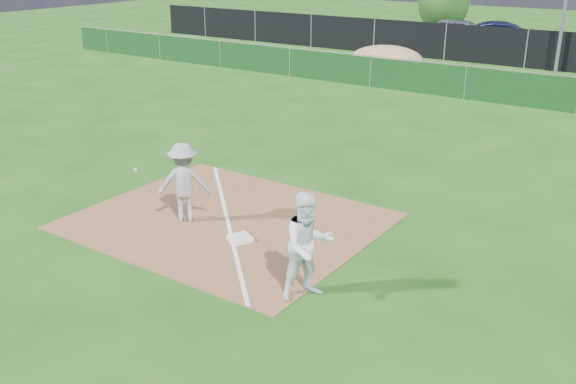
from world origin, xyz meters
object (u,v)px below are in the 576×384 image
object	(u,v)px
play_at_first	(184,182)
car_left	(461,33)
first_base	(240,238)
runner	(308,246)
car_mid	(505,37)
tree_left	(444,3)

from	to	relation	value
play_at_first	car_left	distance (m)	26.99
first_base	runner	world-z (taller)	runner
first_base	runner	xyz separation A→B (m)	(2.23, -1.00, 0.85)
car_mid	car_left	bearing A→B (deg)	71.92
first_base	car_left	bearing A→B (deg)	101.73
play_at_first	car_mid	size ratio (longest dim) A/B	0.46
first_base	tree_left	size ratio (longest dim) A/B	0.11
play_at_first	tree_left	world-z (taller)	tree_left
tree_left	play_at_first	bearing A→B (deg)	-77.23
car_left	tree_left	xyz separation A→B (m)	(-3.24, 5.28, 1.14)
tree_left	first_base	bearing A→B (deg)	-74.66
first_base	car_mid	xyz separation A→B (m)	(-3.09, 26.81, 0.73)
car_mid	play_at_first	bearing A→B (deg)	165.90
runner	tree_left	xyz separation A→B (m)	(-11.04, 33.12, 1.07)
car_mid	tree_left	world-z (taller)	tree_left
play_at_first	runner	xyz separation A→B (m)	(3.79, -1.15, 0.05)
runner	first_base	bearing A→B (deg)	98.42
car_mid	tree_left	xyz separation A→B (m)	(-5.72, 5.31, 1.18)
car_mid	runner	bearing A→B (deg)	173.45
play_at_first	car_left	xyz separation A→B (m)	(-4.01, 26.69, -0.02)
runner	car_left	bearing A→B (deg)	48.26
runner	car_mid	xyz separation A→B (m)	(-5.32, 27.81, -0.12)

